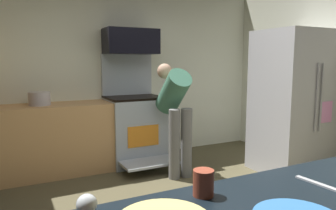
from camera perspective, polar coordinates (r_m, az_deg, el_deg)
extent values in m
cube|color=silver|center=(4.77, -11.09, 5.94)|extent=(5.20, 0.12, 2.60)
cube|color=tan|center=(4.36, -20.99, -5.88)|extent=(2.40, 0.60, 0.90)
cube|color=#AEB8C5|center=(4.61, -5.94, -4.56)|extent=(0.76, 0.64, 0.92)
cube|color=black|center=(4.53, -6.02, 1.32)|extent=(0.76, 0.64, 0.03)
cube|color=#AEB8C5|center=(4.78, -7.32, 5.38)|extent=(0.76, 0.06, 0.59)
cube|color=orange|center=(4.31, -4.39, -5.53)|extent=(0.44, 0.01, 0.28)
cube|color=#AEB8C5|center=(4.22, -3.32, -10.17)|extent=(0.72, 0.40, 0.03)
cube|color=black|center=(4.60, -6.61, 11.17)|extent=(0.74, 0.38, 0.35)
cube|color=#B6B6BC|center=(4.49, 21.30, 0.53)|extent=(0.89, 0.76, 1.83)
cylinder|color=#B6B6BC|center=(4.20, 24.98, 1.12)|extent=(0.02, 0.02, 0.82)
cylinder|color=#B6B6BC|center=(4.26, 25.65, 1.17)|extent=(0.02, 0.02, 0.82)
cube|color=#EC91D5|center=(4.38, 26.35, -1.12)|extent=(0.20, 0.01, 0.26)
cylinder|color=slate|center=(3.95, 1.14, -7.02)|extent=(0.14, 0.14, 0.86)
cylinder|color=slate|center=(4.03, 3.29, -6.73)|extent=(0.14, 0.14, 0.86)
cylinder|color=#3E745C|center=(4.05, 0.93, 2.36)|extent=(0.30, 0.60, 0.60)
sphere|color=tan|center=(4.25, -0.60, 6.05)|extent=(0.20, 0.20, 0.20)
ellipsoid|color=silver|center=(1.02, -14.26, -16.73)|extent=(0.06, 0.06, 0.06)
cylinder|color=#9D412B|center=(1.34, 6.32, -13.60)|extent=(0.08, 0.08, 0.11)
cube|color=#B7BABF|center=(1.59, 25.24, -12.60)|extent=(0.04, 0.22, 0.01)
cylinder|color=#BDB5B9|center=(4.27, -21.90, 1.07)|extent=(0.26, 0.26, 0.17)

